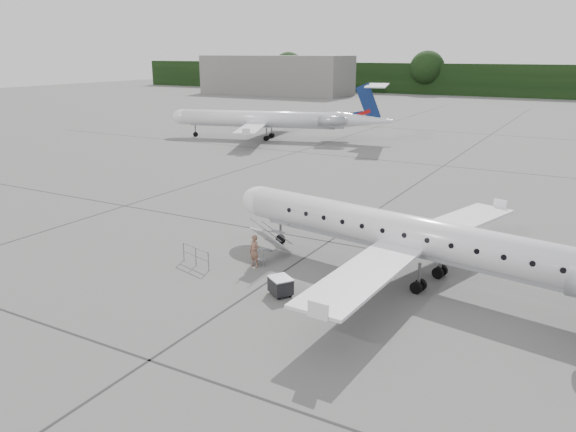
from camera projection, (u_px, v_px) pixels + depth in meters
The scene contains 9 objects.
ground at pixel (375, 299), 25.60m from camera, with size 320.00×320.00×0.00m, color #5F5F5D.
treeline at pixel (572, 82), 133.26m from camera, with size 260.00×4.00×8.00m, color black.
terminal_building at pixel (276, 75), 149.14m from camera, with size 40.00×14.00×10.00m, color slate.
main_regional_jet at pixel (416, 217), 26.92m from camera, with size 25.31×18.22×6.49m, color white, non-canonical shape.
airstair at pixel (272, 242), 30.30m from camera, with size 0.85×2.52×2.03m, color white, non-canonical shape.
passenger at pixel (254, 251), 29.30m from camera, with size 0.63×0.41×1.73m, color brown.
safety_railing at pixel (196, 257), 29.54m from camera, with size 2.20×0.08×1.00m, color gray, non-canonical shape.
baggage_cart at pixel (281, 286), 25.95m from camera, with size 1.06×0.86×0.92m, color black, non-canonical shape.
bg_regional_left at pixel (261, 111), 71.93m from camera, with size 27.37×19.71×7.18m, color white, non-canonical shape.
Camera 1 is at (8.06, -22.43, 10.85)m, focal length 35.00 mm.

